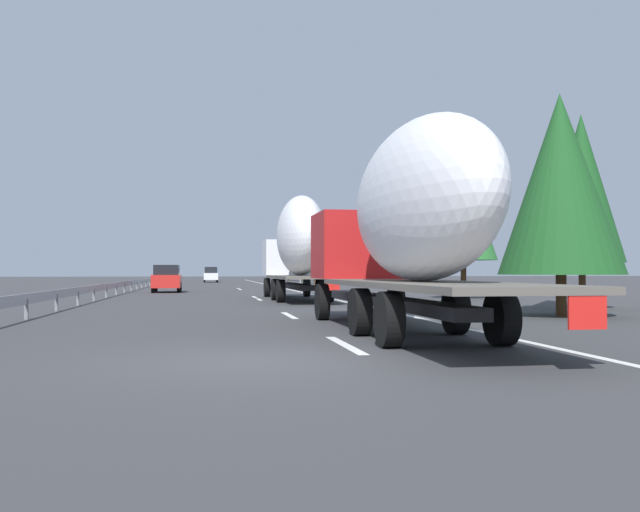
% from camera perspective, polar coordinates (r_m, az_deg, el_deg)
% --- Properties ---
extents(ground_plane, '(260.00, 260.00, 0.00)m').
position_cam_1_polar(ground_plane, '(50.86, -8.60, -2.84)').
color(ground_plane, '#38383A').
extents(lane_stripe_0, '(3.20, 0.20, 0.01)m').
position_cam_1_polar(lane_stripe_0, '(13.18, 2.10, -7.41)').
color(lane_stripe_0, white).
rests_on(lane_stripe_0, ground_plane).
extents(lane_stripe_1, '(3.20, 0.20, 0.01)m').
position_cam_1_polar(lane_stripe_1, '(21.86, -2.59, -4.96)').
color(lane_stripe_1, white).
rests_on(lane_stripe_1, ground_plane).
extents(lane_stripe_2, '(3.20, 0.20, 0.01)m').
position_cam_1_polar(lane_stripe_2, '(34.47, -5.15, -3.60)').
color(lane_stripe_2, white).
rests_on(lane_stripe_2, ground_plane).
extents(lane_stripe_3, '(3.20, 0.20, 0.01)m').
position_cam_1_polar(lane_stripe_3, '(36.98, -5.45, -3.44)').
color(lane_stripe_3, white).
rests_on(lane_stripe_3, ground_plane).
extents(lane_stripe_4, '(3.20, 0.20, 0.01)m').
position_cam_1_polar(lane_stripe_4, '(53.10, -6.70, -2.78)').
color(lane_stripe_4, white).
rests_on(lane_stripe_4, ground_plane).
extents(lane_stripe_5, '(3.20, 0.20, 0.01)m').
position_cam_1_polar(lane_stripe_5, '(55.32, -6.81, -2.72)').
color(lane_stripe_5, white).
rests_on(lane_stripe_5, ground_plane).
extents(edge_line_right, '(110.00, 0.20, 0.01)m').
position_cam_1_polar(edge_line_right, '(56.21, -3.07, -2.70)').
color(edge_line_right, white).
rests_on(edge_line_right, ground_plane).
extents(truck_lead, '(12.46, 2.55, 4.97)m').
position_cam_1_polar(truck_lead, '(33.34, -1.88, 0.95)').
color(truck_lead, silver).
rests_on(truck_lead, ground_plane).
extents(truck_trailing, '(13.51, 2.55, 4.56)m').
position_cam_1_polar(truck_trailing, '(15.44, 7.22, 3.02)').
color(truck_trailing, '#B21919').
rests_on(truck_trailing, ground_plane).
extents(car_white_van, '(4.55, 1.77, 1.93)m').
position_cam_1_polar(car_white_van, '(87.19, -9.09, -1.54)').
color(car_white_van, white).
rests_on(car_white_van, ground_plane).
extents(car_red_compact, '(4.00, 1.84, 1.82)m').
position_cam_1_polar(car_red_compact, '(46.57, -12.64, -1.84)').
color(car_red_compact, red).
rests_on(car_red_compact, ground_plane).
extents(road_sign, '(0.10, 0.90, 3.42)m').
position_cam_1_polar(road_sign, '(54.98, -1.66, -0.28)').
color(road_sign, gray).
rests_on(road_sign, ground_plane).
extents(tree_0, '(3.13, 3.13, 5.39)m').
position_cam_1_polar(tree_0, '(100.01, -1.42, -0.05)').
color(tree_0, '#472D19').
rests_on(tree_0, ground_plane).
extents(tree_1, '(3.44, 3.44, 7.13)m').
position_cam_1_polar(tree_1, '(35.93, 11.85, 3.76)').
color(tree_1, '#472D19').
rests_on(tree_1, ground_plane).
extents(tree_2, '(3.10, 3.10, 7.37)m').
position_cam_1_polar(tree_2, '(27.74, 20.96, 5.30)').
color(tree_2, '#472D19').
rests_on(tree_2, ground_plane).
extents(tree_3, '(3.54, 3.54, 6.62)m').
position_cam_1_polar(tree_3, '(97.66, -2.66, 0.37)').
color(tree_3, '#472D19').
rests_on(tree_3, ground_plane).
extents(tree_4, '(3.33, 3.33, 6.28)m').
position_cam_1_polar(tree_4, '(77.04, -0.38, 0.70)').
color(tree_4, '#472D19').
rests_on(tree_4, ground_plane).
extents(tree_5, '(3.84, 3.84, 6.98)m').
position_cam_1_polar(tree_5, '(22.68, 19.40, 5.71)').
color(tree_5, '#472D19').
rests_on(tree_5, ground_plane).
extents(guardrail_median, '(94.00, 0.10, 0.76)m').
position_cam_1_polar(guardrail_median, '(54.08, -15.03, -2.11)').
color(guardrail_median, '#9EA0A5').
rests_on(guardrail_median, ground_plane).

